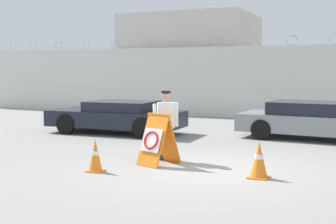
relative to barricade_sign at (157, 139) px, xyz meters
The scene contains 9 objects.
ground_plane 1.35m from the barricade_sign, ahead, with size 90.00×90.00×0.00m, color gray.
perimeter_wall 11.25m from the barricade_sign, 83.79° to the left, with size 36.00×0.30×3.71m.
building_block 15.29m from the barricade_sign, 108.15° to the left, with size 6.66×5.11×5.13m.
barricade_sign is the anchor object (origin of this frame).
security_guard 0.67m from the barricade_sign, 93.92° to the left, with size 0.66×0.42×1.69m.
traffic_cone_near 2.51m from the barricade_sign, ahead, with size 0.41×0.41×0.76m.
traffic_cone_mid 1.54m from the barricade_sign, 126.35° to the right, with size 0.34×0.34×0.71m.
parked_car_front_coupe 5.59m from the barricade_sign, 129.64° to the left, with size 4.73×2.08×1.12m.
parked_car_rear_sedan 6.27m from the barricade_sign, 63.40° to the left, with size 4.76×2.31×1.19m.
Camera 1 is at (3.36, -9.71, 2.21)m, focal length 50.00 mm.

